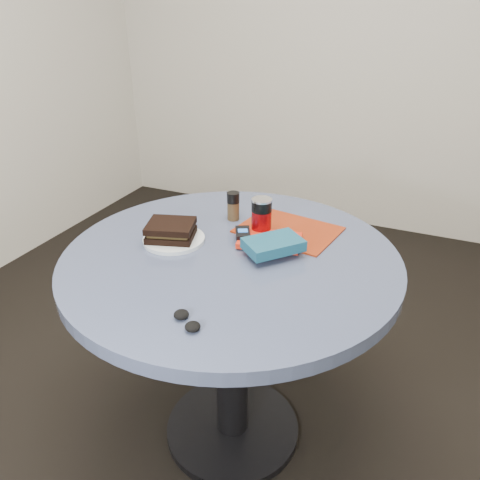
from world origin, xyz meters
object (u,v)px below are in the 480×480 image
at_px(magazine, 288,230).
at_px(red_book, 270,240).
at_px(plate, 174,239).
at_px(novel, 273,244).
at_px(sandwich, 171,230).
at_px(soda_can, 261,217).
at_px(pepper_grinder, 233,206).
at_px(mp3_player, 243,233).
at_px(table, 231,299).
at_px(headphones, 187,321).

xyz_separation_m(magazine, red_book, (-0.02, -0.11, 0.01)).
distance_m(plate, novel, 0.32).
distance_m(sandwich, soda_can, 0.29).
relative_size(plate, pepper_grinder, 1.97).
bearing_deg(mp3_player, soda_can, 60.47).
xyz_separation_m(sandwich, magazine, (0.31, 0.21, -0.03)).
height_order(plate, magazine, plate).
xyz_separation_m(plate, red_book, (0.28, 0.10, 0.01)).
bearing_deg(novel, plate, 137.80).
distance_m(table, plate, 0.26).
distance_m(pepper_grinder, headphones, 0.59).
relative_size(magazine, red_book, 1.64).
bearing_deg(plate, soda_can, 33.86).
distance_m(plate, mp3_player, 0.22).
xyz_separation_m(pepper_grinder, headphones, (0.14, -0.57, -0.04)).
xyz_separation_m(sandwich, pepper_grinder, (0.11, 0.22, 0.01)).
distance_m(table, soda_can, 0.27).
relative_size(soda_can, red_book, 0.65).
relative_size(table, plate, 5.22).
distance_m(plate, soda_can, 0.28).
relative_size(table, novel, 6.10).
relative_size(magazine, mp3_player, 3.44).
distance_m(plate, headphones, 0.43).
bearing_deg(soda_can, pepper_grinder, 152.31).
bearing_deg(headphones, magazine, 83.85).
bearing_deg(mp3_player, table, -90.20).
relative_size(sandwich, pepper_grinder, 1.74).
xyz_separation_m(sandwich, soda_can, (0.24, 0.16, 0.02)).
bearing_deg(red_book, novel, -72.27).
bearing_deg(table, mp3_player, 89.80).
height_order(table, headphones, headphones).
bearing_deg(pepper_grinder, mp3_player, -55.08).
bearing_deg(sandwich, table, 0.63).
relative_size(table, mp3_player, 11.27).
relative_size(magazine, novel, 1.86).
xyz_separation_m(table, plate, (-0.19, -0.00, 0.17)).
bearing_deg(magazine, pepper_grinder, -173.09).
bearing_deg(table, sandwich, -179.37).
xyz_separation_m(plate, soda_can, (0.23, 0.15, 0.05)).
xyz_separation_m(novel, headphones, (-0.07, -0.39, -0.03)).
distance_m(magazine, headphones, 0.57).
relative_size(novel, mp3_player, 1.85).
bearing_deg(sandwich, red_book, 19.43).
distance_m(soda_can, mp3_player, 0.08).
relative_size(table, soda_can, 8.27).
bearing_deg(red_book, headphones, -105.11).
bearing_deg(plate, sandwich, -169.82).
xyz_separation_m(magazine, novel, (0.01, -0.18, 0.03)).
bearing_deg(mp3_player, sandwich, -155.51).
height_order(pepper_grinder, magazine, pepper_grinder).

